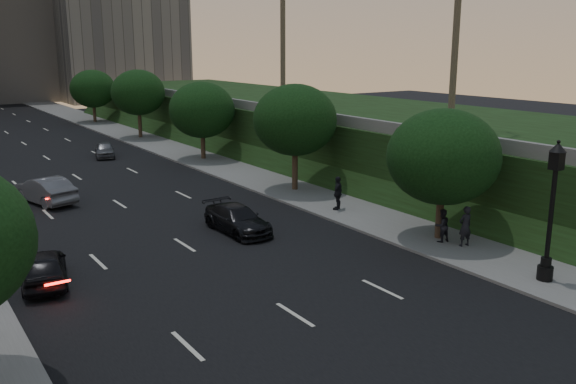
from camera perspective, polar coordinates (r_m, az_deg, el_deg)
ground at (r=17.84m, az=10.19°, el=-16.94°), size 160.00×160.00×0.00m
road_surface at (r=43.25m, az=-18.46°, el=0.87°), size 16.00×140.00×0.02m
sidewalk_right at (r=46.88m, az=-6.35°, el=2.52°), size 4.50×140.00×0.15m
embankment at (r=51.42m, az=6.39°, el=5.66°), size 18.00×90.00×4.00m
parapet_wall at (r=46.14m, az=-1.71°, el=7.78°), size 0.35×90.00×0.70m
tree_right_a at (r=28.83m, az=14.32°, el=3.21°), size 5.20×5.20×6.24m
tree_right_b at (r=37.73m, az=0.66°, el=6.75°), size 5.20×5.20×6.74m
tree_right_c at (r=48.98m, az=-8.06°, el=7.61°), size 5.20×5.20×6.24m
tree_right_d at (r=61.80m, az=-13.84°, el=9.02°), size 5.20×5.20×6.74m
tree_right_e at (r=76.06m, az=-17.81°, el=9.18°), size 5.20×5.20×6.24m
street_lamp at (r=25.11m, az=23.37°, el=-2.25°), size 0.64×0.64×5.62m
sedan_near_left at (r=25.39m, az=-21.86°, el=-6.53°), size 2.47×4.34×1.39m
sedan_mid_left at (r=38.19m, az=-21.79°, el=0.17°), size 2.82×5.04×1.57m
sedan_near_right at (r=30.11m, az=-4.76°, el=-2.56°), size 1.93×4.57×1.31m
sedan_far_right at (r=52.45m, az=-16.79°, el=3.82°), size 2.42×3.99×1.27m
pedestrian_a at (r=28.56m, az=16.24°, el=-3.08°), size 0.74×0.55×1.86m
pedestrian_b at (r=28.93m, az=14.20°, el=-3.05°), size 0.83×0.68×1.55m
pedestrian_c at (r=33.60m, az=4.69°, el=-0.10°), size 1.17×0.97×1.87m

